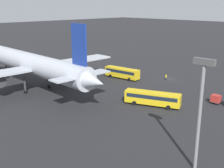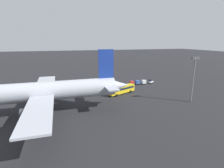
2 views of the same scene
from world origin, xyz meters
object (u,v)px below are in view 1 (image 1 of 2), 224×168
airplane (33,64)px  shuttle_bus_far (153,98)px  cargo_cart_red (216,99)px  shuttle_bus_near (122,72)px  worker_person (166,77)px

airplane → shuttle_bus_far: 32.82m
airplane → cargo_cart_red: airplane is taller
shuttle_bus_far → cargo_cart_red: size_ratio=6.04×
shuttle_bus_far → cargo_cart_red: (-9.44, -11.38, -0.71)m
airplane → cargo_cart_red: size_ratio=26.94×
shuttle_bus_near → worker_person: bearing=-151.1°
cargo_cart_red → shuttle_bus_far: bearing=50.3°
worker_person → cargo_cart_red: 22.16m
cargo_cart_red → shuttle_bus_near: bearing=-2.6°
airplane → shuttle_bus_near: bearing=-108.2°
shuttle_bus_near → cargo_cart_red: shuttle_bus_near is taller
shuttle_bus_far → worker_person: (10.69, -20.63, -1.03)m
airplane → worker_person: bearing=-119.8°
shuttle_bus_near → airplane: bearing=64.0°
shuttle_bus_far → cargo_cart_red: bearing=-152.9°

